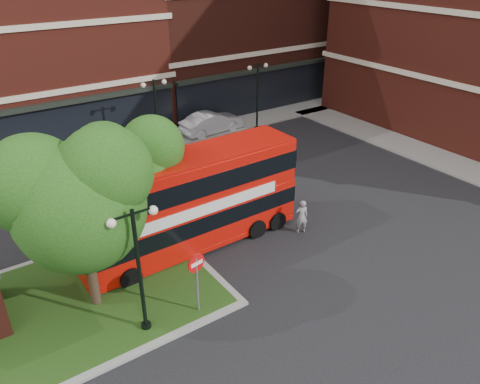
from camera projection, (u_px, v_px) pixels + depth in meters
ground at (270, 278)px, 19.47m from camera, size 120.00×120.00×0.00m
pavement_far at (120, 151)px, 31.45m from camera, size 44.00×3.00×0.12m
pavement_side at (459, 166)px, 29.20m from camera, size 3.00×28.00×0.12m
terrace_far_right at (230, 2)px, 40.25m from camera, size 18.00×12.00×16.00m
traffic_island at (54, 311)px, 17.60m from camera, size 12.60×7.60×0.15m
tree_island_west at (74, 195)px, 15.79m from camera, size 5.40×4.71×7.21m
tree_island_east at (130, 164)px, 19.38m from camera, size 4.46×3.90×6.29m
lamp_island at (139, 266)px, 15.53m from camera, size 1.72×0.36×5.00m
lamp_far_left at (156, 113)px, 29.71m from camera, size 1.72×0.36×5.00m
lamp_far_right at (257, 93)px, 33.73m from camera, size 1.72×0.36×5.00m
bus at (189, 196)px, 20.43m from camera, size 10.30×2.48×3.92m
woman at (301, 216)px, 22.23m from camera, size 0.73×0.61×1.72m
car_silver at (111, 148)px, 30.48m from camera, size 3.62×1.57×1.22m
car_white at (212, 123)px, 34.26m from camera, size 4.84×1.91×1.57m
no_entry_sign at (197, 272)px, 16.77m from camera, size 0.73×0.19×2.66m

